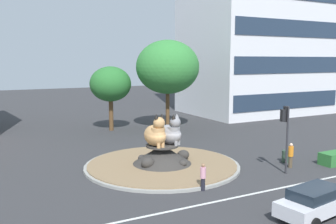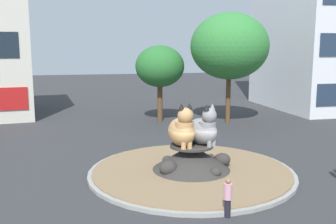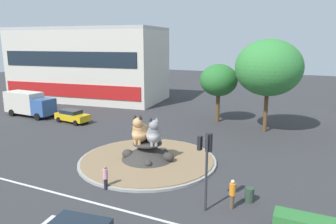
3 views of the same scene
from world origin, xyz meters
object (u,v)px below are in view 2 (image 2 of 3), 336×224
at_px(second_tree_near_tower, 160,67).
at_px(pedestrian_pink_shirt, 228,197).
at_px(broadleaf_tree_behind_island, 229,46).
at_px(cat_statue_grey, 203,130).
at_px(cat_statue_calico, 182,130).

relative_size(second_tree_near_tower, pedestrian_pink_shirt, 4.26).
bearing_deg(broadleaf_tree_behind_island, cat_statue_grey, -116.72).
relative_size(broadleaf_tree_behind_island, second_tree_near_tower, 1.41).
relative_size(cat_statue_calico, broadleaf_tree_behind_island, 0.26).
bearing_deg(cat_statue_calico, cat_statue_grey, 86.60).
height_order(cat_statue_calico, cat_statue_grey, cat_statue_calico).
xyz_separation_m(cat_statue_grey, pedestrian_pink_shirt, (-0.74, -5.49, -1.56)).
relative_size(cat_statue_grey, second_tree_near_tower, 0.37).
height_order(cat_statue_calico, broadleaf_tree_behind_island, broadleaf_tree_behind_island).
distance_m(cat_statue_grey, broadleaf_tree_behind_island, 15.39).
bearing_deg(second_tree_near_tower, pedestrian_pink_shirt, -94.11).
distance_m(broadleaf_tree_behind_island, pedestrian_pink_shirt, 20.94).
bearing_deg(second_tree_near_tower, broadleaf_tree_behind_island, -19.24).
distance_m(cat_statue_grey, pedestrian_pink_shirt, 5.76).
xyz_separation_m(broadleaf_tree_behind_island, pedestrian_pink_shirt, (-7.36, -18.66, -6.00)).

